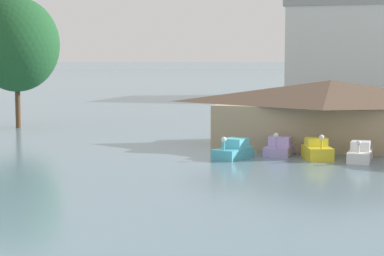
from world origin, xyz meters
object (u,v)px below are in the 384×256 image
object	(u,v)px
boathouse	(330,112)
shoreline_tree_tall_left	(16,44)
pedal_boat_cyan	(233,150)
pedal_boat_yellow	(317,151)
pedal_boat_white	(360,153)
pedal_boat_lavender	(279,148)

from	to	relation	value
boathouse	shoreline_tree_tall_left	bearing A→B (deg)	167.68
pedal_boat_cyan	boathouse	size ratio (longest dim) A/B	0.19
pedal_boat_yellow	pedal_boat_white	xyz separation A→B (m)	(2.64, -0.15, -0.05)
pedal_boat_cyan	pedal_boat_white	xyz separation A→B (m)	(7.74, 0.99, -0.01)
pedal_boat_lavender	boathouse	distance (m)	5.90
pedal_boat_lavender	pedal_boat_white	distance (m)	5.33
pedal_boat_white	shoreline_tree_tall_left	distance (m)	33.76
pedal_boat_yellow	pedal_boat_cyan	bearing A→B (deg)	-97.13
pedal_boat_white	boathouse	world-z (taller)	boathouse
shoreline_tree_tall_left	boathouse	bearing A→B (deg)	-12.32
pedal_boat_white	boathouse	bearing A→B (deg)	-156.40
pedal_boat_white	pedal_boat_cyan	bearing A→B (deg)	-80.48
pedal_boat_lavender	shoreline_tree_tall_left	size ratio (longest dim) A/B	0.21
pedal_boat_cyan	shoreline_tree_tall_left	bearing A→B (deg)	-103.89
pedal_boat_lavender	pedal_boat_yellow	world-z (taller)	pedal_boat_yellow
shoreline_tree_tall_left	pedal_boat_white	bearing A→B (deg)	-21.65
pedal_boat_cyan	pedal_boat_lavender	bearing A→B (deg)	147.06
boathouse	pedal_boat_lavender	bearing A→B (deg)	-120.83
pedal_boat_yellow	pedal_boat_white	size ratio (longest dim) A/B	0.99
boathouse	pedal_boat_yellow	bearing A→B (deg)	-92.82
pedal_boat_cyan	pedal_boat_yellow	size ratio (longest dim) A/B	1.07
pedal_boat_yellow	shoreline_tree_tall_left	size ratio (longest dim) A/B	0.25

